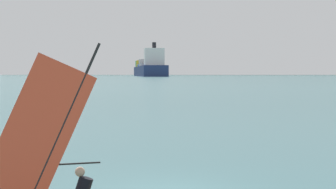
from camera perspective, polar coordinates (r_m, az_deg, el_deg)
name	(u,v)px	position (r m, az deg, el deg)	size (l,w,h in m)	color
windsurfer	(64,179)	(10.79, -12.40, -9.88)	(3.65, 2.09, 4.17)	orange
cargo_ship	(149,69)	(543.27, -2.33, 3.10)	(77.36, 167.32, 34.48)	navy
distant_headland	(188,65)	(1388.73, 2.47, 3.53)	(950.71, 395.09, 53.55)	#756B56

